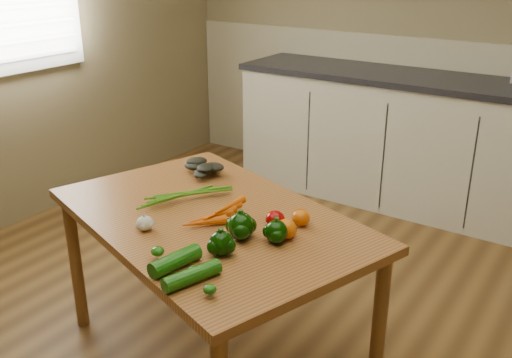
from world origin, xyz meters
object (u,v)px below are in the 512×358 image
Objects in this scene: zucchini_b at (175,261)px; pepper_a at (241,226)px; table at (211,232)px; tomato_b at (301,218)px; garlic_bulb at (145,223)px; tomato_c at (286,229)px; leafy_greens at (203,166)px; pepper_c at (221,243)px; zucchini_a at (192,276)px; carrot_bunch at (209,207)px; pepper_b at (276,232)px; tomato_a at (275,220)px.

pepper_a is at bearing 79.27° from zucchini_b.
tomato_b reaches higher than table.
tomato_c is (0.47, 0.23, 0.01)m from garlic_bulb.
pepper_a is 0.52× the size of zucchini_b.
leafy_greens is 2.16× the size of pepper_c.
tomato_b reaches higher than zucchini_a.
garlic_bulb is at bearing -96.63° from carrot_bunch.
pepper_a reaches higher than leafy_greens.
carrot_bunch is at bearing 122.45° from zucchini_a.
leafy_greens is at bearing 149.93° from carrot_bunch.
tomato_a is (-0.06, 0.09, -0.01)m from pepper_b.
carrot_bunch is 0.28m from tomato_a.
zucchini_b is (-0.17, -0.34, -0.01)m from pepper_b.
table is 0.34m from pepper_c.
zucchini_b is (0.17, -0.39, -0.00)m from carrot_bunch.
tomato_a is 1.06× the size of tomato_b.
pepper_c is 1.08× the size of tomato_c.
tomato_a is 0.37× the size of zucchini_a.
zucchini_a is (-0.08, -0.54, -0.01)m from tomato_b.
leafy_greens reaches higher than tomato_c.
tomato_a is (0.27, 0.05, 0.11)m from table.
pepper_b is 1.17× the size of tomato_b.
tomato_a is at bearing 147.08° from tomato_c.
pepper_c is (0.01, -0.13, -0.01)m from pepper_a.
garlic_bulb is 0.74× the size of pepper_c.
tomato_a is 0.94× the size of tomato_c.
zucchini_a is at bearing -19.86° from zucchini_b.
table is 0.36m from pepper_b.
garlic_bulb is (-0.12, -0.24, 0.10)m from table.
garlic_bulb is 0.91× the size of tomato_b.
table is 18.10× the size of pepper_b.
pepper_c is (-0.11, -0.18, 0.00)m from pepper_b.
pepper_a is at bearing -39.34° from leafy_greens.
leafy_greens reaches higher than zucchini_a.
table is 0.27m from pepper_a.
pepper_b is 0.42× the size of zucchini_a.
pepper_a is (0.22, -0.09, 0.13)m from table.
garlic_bulb is 0.78× the size of pepper_b.
table is at bearing 135.15° from pepper_c.
tomato_c is (0.36, -0.00, 0.00)m from carrot_bunch.
tomato_c is 0.43m from zucchini_a.
tomato_a is 0.47m from zucchini_a.
pepper_b is (0.34, -0.05, 0.01)m from carrot_bunch.
leafy_greens is at bearing 140.66° from pepper_a.
carrot_bunch is at bearing -48.51° from leafy_greens.
leafy_greens is at bearing 107.15° from garlic_bulb.
pepper_a reaches higher than table.
zucchini_a is at bearing -80.18° from pepper_c.
garlic_bulb is at bearing 152.16° from zucchini_b.
zucchini_a reaches higher than table.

